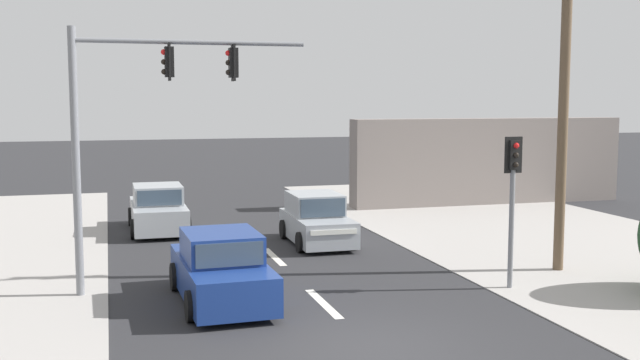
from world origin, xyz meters
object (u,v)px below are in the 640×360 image
(traffic_signal_mast, at_px, (135,111))
(pedestal_signal_right_kerb, at_px, (513,186))
(sedan_crossing_left, at_px, (221,270))
(utility_pole_midground_right, at_px, (565,53))
(hatchback_oncoming_near, at_px, (316,221))
(sedan_receding_far, at_px, (158,210))

(traffic_signal_mast, xyz_separation_m, pedestal_signal_right_kerb, (8.37, -2.06, -1.73))
(pedestal_signal_right_kerb, distance_m, sedan_crossing_left, 6.93)
(utility_pole_midground_right, xyz_separation_m, hatchback_oncoming_near, (-5.05, 5.19, -4.87))
(utility_pole_midground_right, relative_size, pedestal_signal_right_kerb, 2.99)
(utility_pole_midground_right, xyz_separation_m, traffic_signal_mast, (-10.52, 0.75, -1.43))
(utility_pole_midground_right, bearing_deg, sedan_receding_far, 137.62)
(traffic_signal_mast, bearing_deg, sedan_crossing_left, -38.66)
(hatchback_oncoming_near, relative_size, sedan_receding_far, 0.86)
(sedan_receding_far, bearing_deg, sedan_crossing_left, -85.43)
(utility_pole_midground_right, bearing_deg, hatchback_oncoming_near, 134.21)
(pedestal_signal_right_kerb, relative_size, hatchback_oncoming_near, 0.97)
(utility_pole_midground_right, relative_size, sedan_crossing_left, 2.48)
(sedan_receding_far, bearing_deg, hatchback_oncoming_near, -38.08)
(pedestal_signal_right_kerb, relative_size, sedan_receding_far, 0.84)
(traffic_signal_mast, distance_m, pedestal_signal_right_kerb, 8.79)
(sedan_crossing_left, distance_m, sedan_receding_far, 9.37)
(pedestal_signal_right_kerb, height_order, sedan_crossing_left, pedestal_signal_right_kerb)
(hatchback_oncoming_near, bearing_deg, traffic_signal_mast, -140.94)
(utility_pole_midground_right, bearing_deg, pedestal_signal_right_kerb, -148.59)
(hatchback_oncoming_near, bearing_deg, sedan_crossing_left, -123.10)
(utility_pole_midground_right, distance_m, hatchback_oncoming_near, 8.72)
(hatchback_oncoming_near, distance_m, sedan_receding_far, 5.75)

